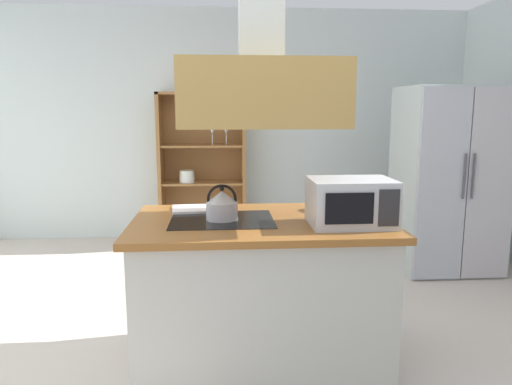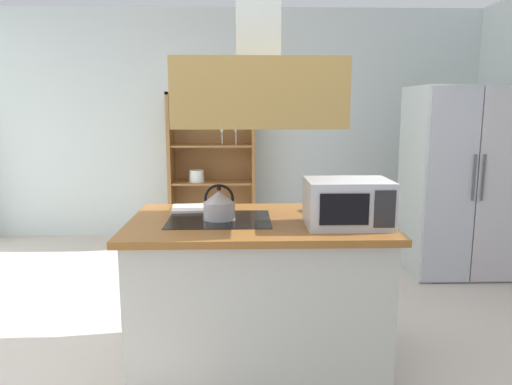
{
  "view_description": "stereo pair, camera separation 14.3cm",
  "coord_description": "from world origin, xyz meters",
  "px_view_note": "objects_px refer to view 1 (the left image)",
  "views": [
    {
      "loc": [
        -0.02,
        -2.85,
        1.54
      ],
      "look_at": [
        0.21,
        0.26,
        1.0
      ],
      "focal_mm": 33.69,
      "sensor_mm": 36.0,
      "label": 1
    },
    {
      "loc": [
        0.12,
        -2.85,
        1.54
      ],
      "look_at": [
        0.21,
        0.26,
        1.0
      ],
      "focal_mm": 33.69,
      "sensor_mm": 36.0,
      "label": 2
    }
  ],
  "objects_px": {
    "kettle": "(222,205)",
    "cutting_board": "(199,209)",
    "refrigerator": "(448,180)",
    "microwave": "(351,202)",
    "dish_cabinet": "(202,176)",
    "fruit_bowl": "(327,203)"
  },
  "relations": [
    {
      "from": "kettle",
      "to": "cutting_board",
      "type": "height_order",
      "value": "kettle"
    },
    {
      "from": "refrigerator",
      "to": "microwave",
      "type": "height_order",
      "value": "refrigerator"
    },
    {
      "from": "refrigerator",
      "to": "dish_cabinet",
      "type": "bearing_deg",
      "value": 152.63
    },
    {
      "from": "cutting_board",
      "to": "fruit_bowl",
      "type": "relative_size",
      "value": 1.65
    },
    {
      "from": "kettle",
      "to": "fruit_bowl",
      "type": "height_order",
      "value": "kettle"
    },
    {
      "from": "fruit_bowl",
      "to": "cutting_board",
      "type": "bearing_deg",
      "value": 175.64
    },
    {
      "from": "refrigerator",
      "to": "cutting_board",
      "type": "bearing_deg",
      "value": -149.61
    },
    {
      "from": "dish_cabinet",
      "to": "microwave",
      "type": "height_order",
      "value": "dish_cabinet"
    },
    {
      "from": "refrigerator",
      "to": "fruit_bowl",
      "type": "xyz_separation_m",
      "value": [
        -1.49,
        -1.42,
        0.07
      ]
    },
    {
      "from": "refrigerator",
      "to": "fruit_bowl",
      "type": "distance_m",
      "value": 2.06
    },
    {
      "from": "kettle",
      "to": "cutting_board",
      "type": "bearing_deg",
      "value": 117.01
    },
    {
      "from": "dish_cabinet",
      "to": "microwave",
      "type": "bearing_deg",
      "value": -72.89
    },
    {
      "from": "cutting_board",
      "to": "fruit_bowl",
      "type": "xyz_separation_m",
      "value": [
        0.82,
        -0.06,
        0.04
      ]
    },
    {
      "from": "refrigerator",
      "to": "kettle",
      "type": "distance_m",
      "value": 2.72
    },
    {
      "from": "refrigerator",
      "to": "microwave",
      "type": "bearing_deg",
      "value": -128.54
    },
    {
      "from": "kettle",
      "to": "fruit_bowl",
      "type": "bearing_deg",
      "value": 18.35
    },
    {
      "from": "dish_cabinet",
      "to": "kettle",
      "type": "bearing_deg",
      "value": -85.67
    },
    {
      "from": "microwave",
      "to": "fruit_bowl",
      "type": "height_order",
      "value": "microwave"
    },
    {
      "from": "cutting_board",
      "to": "microwave",
      "type": "distance_m",
      "value": 0.99
    },
    {
      "from": "microwave",
      "to": "cutting_board",
      "type": "bearing_deg",
      "value": 152.05
    },
    {
      "from": "microwave",
      "to": "dish_cabinet",
      "type": "bearing_deg",
      "value": 107.11
    },
    {
      "from": "microwave",
      "to": "fruit_bowl",
      "type": "bearing_deg",
      "value": 96.9
    }
  ]
}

